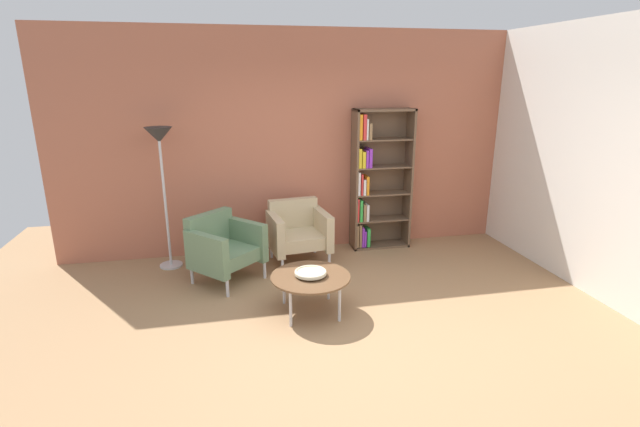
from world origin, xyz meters
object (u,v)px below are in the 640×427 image
object	(u,v)px
decorative_bowl	(311,272)
armchair_corner_red	(223,246)
bookshelf_tall	(375,181)
coffee_table_low	(311,278)
armchair_by_bookshelf	(298,231)
floor_lamp_torchiere	(160,152)

from	to	relation	value
decorative_bowl	armchair_corner_red	size ratio (longest dim) A/B	0.34
bookshelf_tall	armchair_corner_red	size ratio (longest dim) A/B	2.00
coffee_table_low	armchair_corner_red	xyz separation A→B (m)	(-0.84, 0.98, 0.04)
decorative_bowl	armchair_by_bookshelf	size ratio (longest dim) A/B	0.41
coffee_table_low	floor_lamp_torchiere	distance (m)	2.40
floor_lamp_torchiere	coffee_table_low	bearing A→B (deg)	-45.44
coffee_table_low	bookshelf_tall	bearing A→B (deg)	54.50
armchair_by_bookshelf	floor_lamp_torchiere	xyz separation A→B (m)	(-1.60, 0.17, 1.03)
bookshelf_tall	coffee_table_low	size ratio (longest dim) A/B	2.37
coffee_table_low	floor_lamp_torchiere	bearing A→B (deg)	134.56
armchair_by_bookshelf	armchair_corner_red	world-z (taller)	same
armchair_by_bookshelf	floor_lamp_torchiere	distance (m)	1.91
armchair_corner_red	floor_lamp_torchiere	size ratio (longest dim) A/B	0.55
armchair_corner_red	coffee_table_low	bearing A→B (deg)	-91.98
coffee_table_low	floor_lamp_torchiere	xyz separation A→B (m)	(-1.51, 1.53, 1.08)
decorative_bowl	armchair_by_bookshelf	bearing A→B (deg)	86.16
armchair_corner_red	floor_lamp_torchiere	world-z (taller)	floor_lamp_torchiere
armchair_by_bookshelf	decorative_bowl	bearing A→B (deg)	-100.80
coffee_table_low	armchair_corner_red	size ratio (longest dim) A/B	0.84
coffee_table_low	decorative_bowl	world-z (taller)	decorative_bowl
decorative_bowl	floor_lamp_torchiere	xyz separation A→B (m)	(-1.51, 1.53, 1.01)
decorative_bowl	coffee_table_low	bearing A→B (deg)	0.00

